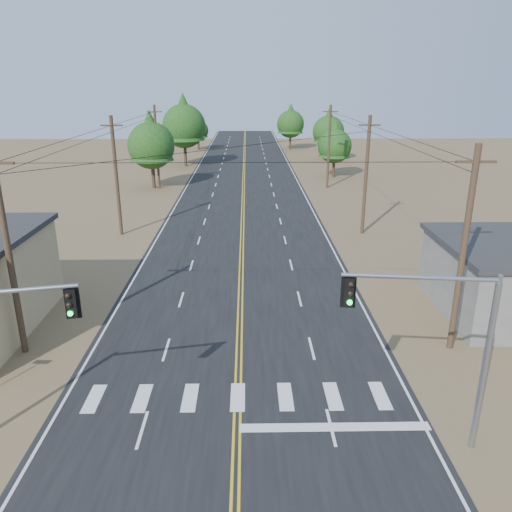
{
  "coord_description": "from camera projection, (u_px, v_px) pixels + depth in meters",
  "views": [
    {
      "loc": [
        0.44,
        -9.79,
        12.48
      ],
      "look_at": [
        0.91,
        15.98,
        3.5
      ],
      "focal_mm": 35.0,
      "sensor_mm": 36.0,
      "label": 1
    }
  ],
  "objects": [
    {
      "name": "road",
      "position": [
        242.0,
        240.0,
        41.66
      ],
      "size": [
        15.0,
        200.0,
        0.02
      ],
      "primitive_type": "cube",
      "color": "black",
      "rests_on": "ground"
    },
    {
      "name": "utility_pole_right_mid",
      "position": [
        366.0,
        175.0,
        42.05
      ],
      "size": [
        1.8,
        0.3,
        10.0
      ],
      "color": "#4C3826",
      "rests_on": "ground"
    },
    {
      "name": "utility_pole_left_mid",
      "position": [
        116.0,
        176.0,
        41.69
      ],
      "size": [
        1.8,
        0.3,
        10.0
      ],
      "color": "#4C3826",
      "rests_on": "ground"
    },
    {
      "name": "tree_right_far",
      "position": [
        291.0,
        121.0,
        96.78
      ],
      "size": [
        5.28,
        5.28,
        8.79
      ],
      "color": "#3F2D1E",
      "rests_on": "ground"
    },
    {
      "name": "utility_pole_left_near",
      "position": [
        9.0,
        253.0,
        22.81
      ],
      "size": [
        1.8,
        0.3,
        10.0
      ],
      "color": "#4C3826",
      "rests_on": "ground"
    },
    {
      "name": "tree_right_mid",
      "position": [
        329.0,
        128.0,
        82.4
      ],
      "size": [
        5.21,
        5.21,
        8.68
      ],
      "color": "#3F2D1E",
      "rests_on": "ground"
    },
    {
      "name": "tree_left_far",
      "position": [
        198.0,
        128.0,
        96.49
      ],
      "size": [
        4.04,
        4.04,
        6.73
      ],
      "color": "#3F2D1E",
      "rests_on": "ground"
    },
    {
      "name": "signal_mast_right",
      "position": [
        446.0,
        334.0,
        16.73
      ],
      "size": [
        5.1,
        0.82,
        6.68
      ],
      "rotation": [
        0.0,
        0.0,
        -0.12
      ],
      "color": "gray",
      "rests_on": "ground"
    },
    {
      "name": "tree_right_near",
      "position": [
        335.0,
        143.0,
        68.14
      ],
      "size": [
        4.62,
        4.62,
        7.71
      ],
      "color": "#3F2D1E",
      "rests_on": "ground"
    },
    {
      "name": "tree_left_near",
      "position": [
        151.0,
        141.0,
        60.56
      ],
      "size": [
        5.69,
        5.69,
        9.48
      ],
      "color": "#3F2D1E",
      "rests_on": "ground"
    },
    {
      "name": "utility_pole_left_far",
      "position": [
        157.0,
        147.0,
        60.57
      ],
      "size": [
        1.8,
        0.3,
        10.0
      ],
      "color": "#4C3826",
      "rests_on": "ground"
    },
    {
      "name": "tree_left_mid",
      "position": [
        184.0,
        122.0,
        76.69
      ],
      "size": [
        6.67,
        6.67,
        11.11
      ],
      "color": "#3F2D1E",
      "rests_on": "ground"
    },
    {
      "name": "utility_pole_right_far",
      "position": [
        329.0,
        146.0,
        60.94
      ],
      "size": [
        1.8,
        0.3,
        10.0
      ],
      "color": "#4C3826",
      "rests_on": "ground"
    },
    {
      "name": "utility_pole_right_near",
      "position": [
        464.0,
        250.0,
        23.17
      ],
      "size": [
        1.8,
        0.3,
        10.0
      ],
      "color": "#4C3826",
      "rests_on": "ground"
    }
  ]
}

